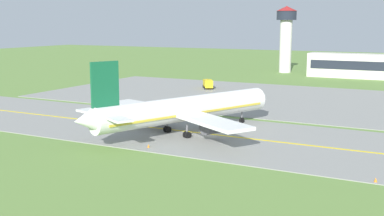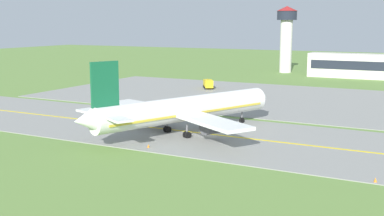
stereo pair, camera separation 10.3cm
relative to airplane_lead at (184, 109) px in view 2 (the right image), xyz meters
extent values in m
plane|color=olive|center=(3.55, 1.54, -4.13)|extent=(500.00, 500.00, 0.00)
cube|color=gray|center=(3.55, 1.54, -4.08)|extent=(240.00, 28.00, 0.10)
cube|color=gray|center=(13.55, 43.54, -4.08)|extent=(140.00, 52.00, 0.10)
cube|color=yellow|center=(3.55, 1.54, -4.03)|extent=(220.00, 0.60, 0.01)
cylinder|color=white|center=(0.19, 0.45, 0.07)|extent=(16.95, 32.87, 4.00)
cone|color=white|center=(7.29, 17.21, 0.07)|extent=(4.51, 3.88, 3.80)
cone|color=white|center=(-6.99, -16.49, 0.47)|extent=(4.38, 4.27, 3.40)
cube|color=gold|center=(0.19, 0.45, -0.43)|extent=(15.96, 30.39, 0.36)
cube|color=#1E232D|center=(6.43, 15.18, 0.77)|extent=(3.83, 2.98, 0.70)
cube|color=white|center=(-8.49, 1.74, -0.43)|extent=(15.73, 8.51, 0.50)
cylinder|color=#47474C|center=(-5.87, 2.80, -1.83)|extent=(3.44, 4.03, 2.30)
cylinder|color=black|center=(-5.25, 4.28, -1.83)|extent=(2.03, 1.05, 2.10)
cube|color=white|center=(7.16, -4.89, -0.43)|extent=(15.33, 11.83, 0.50)
cylinder|color=#47474C|center=(6.10, -2.27, -1.83)|extent=(3.44, 4.03, 2.30)
cylinder|color=black|center=(6.72, -0.80, -1.83)|extent=(2.03, 1.05, 2.10)
cube|color=#145938|center=(-5.66, -13.36, 5.32)|extent=(2.09, 4.21, 6.50)
cube|color=white|center=(-8.69, -12.30, 0.87)|extent=(6.44, 4.05, 0.30)
cube|color=white|center=(-2.79, -14.79, 0.87)|extent=(6.41, 5.01, 0.30)
cylinder|color=slate|center=(5.26, 12.42, -2.76)|extent=(0.24, 0.24, 1.65)
cylinder|color=black|center=(5.26, 12.42, -3.58)|extent=(0.75, 1.15, 1.10)
cylinder|color=slate|center=(-2.98, -0.38, -2.76)|extent=(0.24, 0.24, 1.65)
cylinder|color=black|center=(-3.24, -0.27, -3.58)|extent=(0.75, 1.15, 1.10)
cylinder|color=black|center=(-2.73, -0.48, -3.58)|extent=(0.75, 1.15, 1.10)
cylinder|color=slate|center=(1.80, -2.41, -2.76)|extent=(0.24, 0.24, 1.65)
cylinder|color=black|center=(1.55, -2.30, -3.58)|extent=(0.75, 1.15, 1.10)
cylinder|color=black|center=(2.06, -2.51, -3.58)|extent=(0.75, 1.15, 1.10)
cube|color=yellow|center=(-21.67, 54.08, -2.63)|extent=(2.66, 2.60, 1.80)
cube|color=#1E232D|center=(-22.08, 54.72, -2.32)|extent=(1.61, 1.10, 0.81)
cube|color=yellow|center=(-20.05, 51.56, -2.53)|extent=(4.04, 4.67, 2.00)
cylinder|color=orange|center=(-21.67, 54.08, -1.63)|extent=(0.20, 0.20, 0.18)
cylinder|color=black|center=(-22.51, 53.54, -3.68)|extent=(0.74, 0.92, 0.90)
cylinder|color=black|center=(-20.83, 54.62, -3.68)|extent=(0.74, 0.92, 0.90)
cylinder|color=black|center=(-20.48, 50.28, -3.68)|extent=(0.74, 0.92, 0.90)
cylinder|color=black|center=(-18.71, 51.42, -3.68)|extent=(0.74, 0.92, 0.90)
cylinder|color=silver|center=(-14.78, 106.80, 5.46)|extent=(4.40, 4.40, 19.18)
cylinder|color=#1E232D|center=(-14.78, 106.80, 16.65)|extent=(7.20, 7.20, 3.20)
cone|color=maroon|center=(-14.78, 106.80, 19.15)|extent=(7.60, 7.60, 1.80)
cone|color=orange|center=(-0.30, -10.49, -3.83)|extent=(0.44, 0.44, 0.60)
cone|color=orange|center=(31.20, -11.78, -3.83)|extent=(0.44, 0.44, 0.60)
camera|label=1|loc=(36.90, -68.84, 13.91)|focal=45.45mm
camera|label=2|loc=(36.99, -68.79, 13.91)|focal=45.45mm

